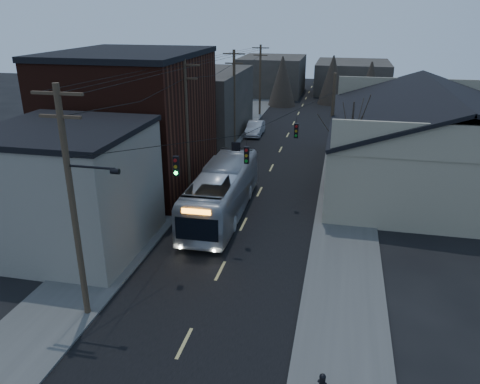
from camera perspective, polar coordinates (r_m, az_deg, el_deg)
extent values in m
plane|color=black|center=(19.37, -8.85, -21.45)|extent=(160.00, 160.00, 0.00)
cube|color=black|center=(45.41, 4.63, 4.51)|extent=(9.00, 110.00, 0.02)
cube|color=#474744|center=(46.66, -3.33, 5.07)|extent=(4.00, 110.00, 0.12)
cube|color=#474744|center=(45.04, 12.86, 3.96)|extent=(4.00, 110.00, 0.12)
cube|color=slate|center=(28.23, -19.96, 0.14)|extent=(8.00, 8.00, 7.00)
cube|color=black|center=(37.53, -12.85, 8.35)|extent=(10.00, 12.00, 10.00)
cube|color=#312D27|center=(52.30, -4.85, 10.67)|extent=(9.00, 14.00, 7.00)
cube|color=gray|center=(40.21, 22.40, 4.43)|extent=(16.00, 20.00, 5.00)
cube|color=black|center=(38.85, 17.31, 10.31)|extent=(8.16, 20.60, 2.86)
cube|color=#312D27|center=(79.62, 3.92, 13.98)|extent=(10.00, 12.00, 6.00)
cube|color=#312D27|center=(83.79, 13.53, 13.48)|extent=(12.00, 14.00, 5.00)
cone|color=black|center=(34.45, 13.24, 4.76)|extent=(0.40, 0.40, 7.20)
cylinder|color=#382B1E|center=(20.87, -19.66, -2.03)|extent=(0.28, 0.28, 10.50)
cube|color=#382B1E|center=(19.57, -21.42, 11.13)|extent=(2.20, 0.12, 0.12)
cylinder|color=#382B1E|center=(33.88, -6.50, 7.38)|extent=(0.28, 0.28, 10.00)
cube|color=#382B1E|center=(33.09, -6.84, 15.13)|extent=(2.20, 0.12, 0.12)
cylinder|color=#382B1E|center=(48.06, -0.72, 11.32)|extent=(0.28, 0.28, 9.50)
cube|color=#382B1E|center=(47.50, -0.74, 16.50)|extent=(2.20, 0.12, 0.12)
cylinder|color=#382B1E|center=(62.63, 2.47, 13.41)|extent=(0.28, 0.28, 9.00)
cube|color=#382B1E|center=(62.20, 2.53, 17.15)|extent=(2.20, 0.12, 0.12)
cylinder|color=#382B1E|center=(39.12, 11.11, 7.87)|extent=(0.28, 0.28, 8.50)
cube|color=black|center=(23.13, -7.77, 3.16)|extent=(0.28, 0.20, 1.00)
cube|color=black|center=(26.76, 0.82, 4.52)|extent=(0.28, 0.20, 1.00)
cube|color=black|center=(32.16, 6.87, 7.43)|extent=(0.28, 0.20, 1.00)
imported|color=#A2A6AD|center=(31.38, -2.22, 0.03)|extent=(3.07, 12.24, 3.39)
imported|color=#B7B9BF|center=(52.67, 1.87, 7.77)|extent=(1.70, 4.66, 1.52)
cylinder|color=black|center=(18.61, 9.98, -22.01)|extent=(0.22, 0.22, 0.56)
sphere|color=black|center=(18.40, 10.04, -21.31)|extent=(0.24, 0.24, 0.24)
cylinder|color=black|center=(18.58, 9.99, -21.90)|extent=(0.35, 0.23, 0.11)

